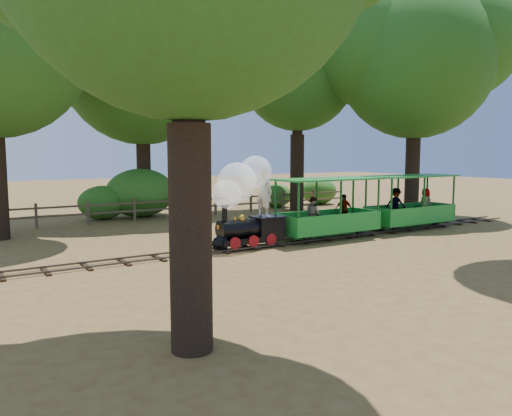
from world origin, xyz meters
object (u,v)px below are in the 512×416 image
locomotive (244,195)px  fence (197,204)px  carriage_rear (409,208)px  carriage_front (328,216)px

locomotive → fence: (2.15, 7.93, -1.09)m
locomotive → carriage_rear: 7.57m
locomotive → carriage_rear: bearing=-0.4°
locomotive → carriage_rear: size_ratio=0.76×
locomotive → carriage_rear: (7.52, -0.05, -0.83)m
locomotive → carriage_front: locomotive is taller
locomotive → carriage_front: (3.33, -0.10, -0.86)m
fence → carriage_front: bearing=-81.7°
carriage_rear → carriage_front: bearing=-179.4°
fence → locomotive: bearing=-105.2°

